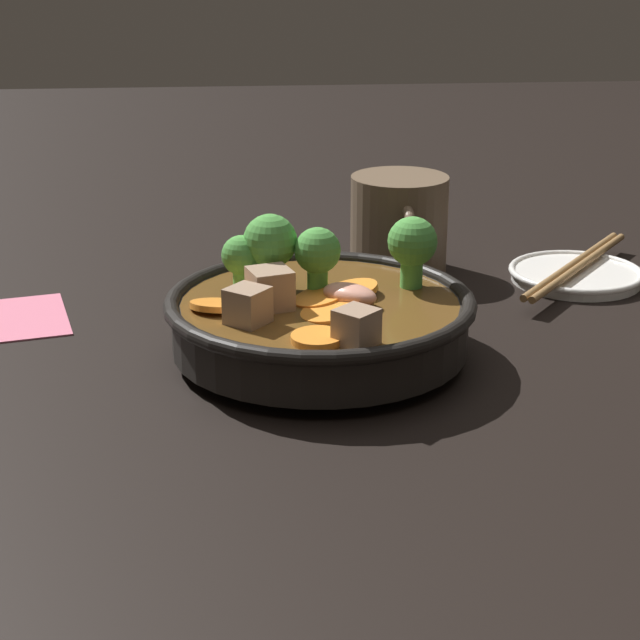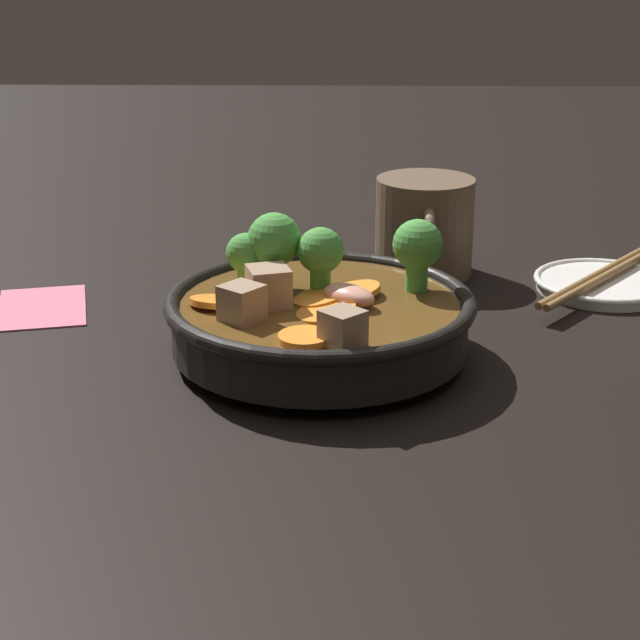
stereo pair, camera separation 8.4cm
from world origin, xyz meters
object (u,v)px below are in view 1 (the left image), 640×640
object	(u,v)px
stirfry_bowl	(319,314)
side_saucer	(576,274)
dark_mug	(399,224)
chopsticks_pair	(577,265)

from	to	relation	value
stirfry_bowl	side_saucer	bearing A→B (deg)	122.93
side_saucer	dark_mug	bearing A→B (deg)	-106.94
chopsticks_pair	side_saucer	bearing A→B (deg)	0.00
stirfry_bowl	dark_mug	size ratio (longest dim) A/B	2.01
dark_mug	chopsticks_pair	bearing A→B (deg)	73.06
side_saucer	dark_mug	world-z (taller)	dark_mug
stirfry_bowl	dark_mug	xyz separation A→B (m)	(-0.22, 0.10, 0.01)
stirfry_bowl	dark_mug	distance (m)	0.24
stirfry_bowl	side_saucer	size ratio (longest dim) A/B	1.89
stirfry_bowl	chopsticks_pair	bearing A→B (deg)	122.93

